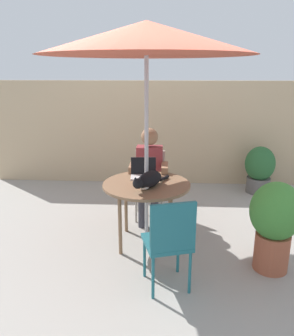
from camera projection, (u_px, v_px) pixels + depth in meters
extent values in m
plane|color=gray|center=(147.00, 242.00, 3.96)|extent=(14.00, 14.00, 0.00)
cube|color=tan|center=(154.00, 133.00, 5.83)|extent=(5.69, 0.08, 1.78)
cylinder|color=brown|center=(146.00, 185.00, 3.75)|extent=(0.98, 0.98, 0.03)
cylinder|color=brown|center=(170.00, 206.00, 4.10)|extent=(0.04, 0.04, 0.70)
cylinder|color=brown|center=(126.00, 205.00, 4.13)|extent=(0.04, 0.04, 0.70)
cylinder|color=brown|center=(120.00, 225.00, 3.61)|extent=(0.04, 0.04, 0.70)
cylinder|color=brown|center=(170.00, 226.00, 3.58)|extent=(0.04, 0.04, 0.70)
cylinder|color=#B7B7BC|center=(146.00, 150.00, 3.64)|extent=(0.04, 0.04, 2.24)
cone|color=#BF4C38|center=(146.00, 38.00, 3.31)|extent=(2.19, 2.19, 0.33)
sphere|color=#B7B7BC|center=(146.00, 36.00, 3.31)|extent=(0.06, 0.06, 0.06)
cube|color=#B2A899|center=(150.00, 187.00, 4.50)|extent=(0.40, 0.40, 0.04)
cube|color=#B2A899|center=(150.00, 166.00, 4.61)|extent=(0.40, 0.04, 0.44)
cylinder|color=#B2A899|center=(162.00, 198.00, 4.72)|extent=(0.03, 0.03, 0.42)
cylinder|color=#B2A899|center=(138.00, 198.00, 4.74)|extent=(0.03, 0.03, 0.42)
cylinder|color=#B2A899|center=(136.00, 207.00, 4.41)|extent=(0.03, 0.03, 0.42)
cylinder|color=#B2A899|center=(162.00, 208.00, 4.40)|extent=(0.03, 0.03, 0.42)
cube|color=#1E606B|center=(167.00, 242.00, 3.06)|extent=(0.50, 0.50, 0.04)
cube|color=#1E606B|center=(173.00, 228.00, 2.83)|extent=(0.39, 0.15, 0.44)
cylinder|color=#1E606B|center=(153.00, 278.00, 2.93)|extent=(0.03, 0.03, 0.42)
cylinder|color=#1E606B|center=(190.00, 272.00, 3.00)|extent=(0.03, 0.03, 0.42)
cylinder|color=#1E606B|center=(178.00, 253.00, 3.32)|extent=(0.03, 0.03, 0.42)
cylinder|color=#1E606B|center=(145.00, 257.00, 3.25)|extent=(0.03, 0.03, 0.42)
cube|color=maroon|center=(150.00, 166.00, 4.42)|extent=(0.34, 0.20, 0.54)
sphere|color=#936B4C|center=(150.00, 137.00, 4.30)|extent=(0.22, 0.22, 0.22)
cube|color=#383842|center=(143.00, 186.00, 4.34)|extent=(0.12, 0.30, 0.12)
cylinder|color=#383842|center=(142.00, 210.00, 4.28)|extent=(0.10, 0.10, 0.46)
cube|color=#383842|center=(155.00, 186.00, 4.34)|extent=(0.12, 0.30, 0.12)
cylinder|color=#383842|center=(155.00, 211.00, 4.27)|extent=(0.10, 0.10, 0.46)
cube|color=#936B4C|center=(133.00, 167.00, 4.21)|extent=(0.08, 0.32, 0.08)
cube|color=#936B4C|center=(165.00, 168.00, 4.18)|extent=(0.08, 0.32, 0.08)
cube|color=silver|center=(143.00, 177.00, 3.95)|extent=(0.31, 0.24, 0.02)
cube|color=black|center=(143.00, 166.00, 4.02)|extent=(0.30, 0.08, 0.20)
cube|color=silver|center=(143.00, 165.00, 4.03)|extent=(0.30, 0.08, 0.20)
ellipsoid|color=black|center=(149.00, 179.00, 3.61)|extent=(0.36, 0.44, 0.17)
sphere|color=black|center=(138.00, 184.00, 3.42)|extent=(0.11, 0.11, 0.11)
ellipsoid|color=white|center=(144.00, 186.00, 3.54)|extent=(0.16, 0.16, 0.09)
cylinder|color=black|center=(164.00, 178.00, 3.85)|extent=(0.12, 0.18, 0.04)
cone|color=black|center=(135.00, 178.00, 3.42)|extent=(0.04, 0.04, 0.03)
cone|color=black|center=(140.00, 179.00, 3.39)|extent=(0.04, 0.04, 0.03)
cylinder|color=#595654|center=(258.00, 185.00, 5.53)|extent=(0.38, 0.38, 0.25)
ellipsoid|color=#26592D|center=(260.00, 164.00, 5.43)|extent=(0.48, 0.48, 0.56)
cylinder|color=#9E5138|center=(271.00, 251.00, 3.38)|extent=(0.34, 0.34, 0.39)
ellipsoid|color=#3D7F33|center=(276.00, 211.00, 3.26)|extent=(0.50, 0.50, 0.58)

